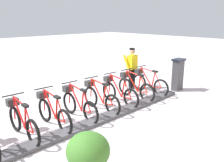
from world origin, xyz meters
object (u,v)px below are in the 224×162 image
Objects in this scene: payment_kiosk at (178,74)px; bike_docked_4 at (78,104)px; bike_docked_5 at (52,112)px; bike_docked_6 at (22,121)px; bike_docked_3 at (100,97)px; planter_bush at (88,156)px; worker_near_rack at (132,67)px; bike_docked_1 at (134,87)px; bike_docked_2 at (118,92)px; bike_docked_0 at (148,82)px.

payment_kiosk reaches higher than bike_docked_4.
bike_docked_5 is 0.83m from bike_docked_6.
bike_docked_6 is (0.00, 2.50, 0.00)m from bike_docked_3.
planter_bush is at bearing 147.03° from bike_docked_4.
payment_kiosk reaches higher than bike_docked_5.
worker_near_rack reaches higher than bike_docked_5.
bike_docked_3 is 1.04× the size of worker_near_rack.
planter_bush is (-1.86, 6.07, -0.12)m from payment_kiosk.
worker_near_rack is at bearing -78.12° from bike_docked_5.
worker_near_rack is (0.89, -5.06, 0.48)m from bike_docked_6.
bike_docked_5 is 1.04× the size of worker_near_rack.
bike_docked_5 is (0.00, 3.34, 0.00)m from bike_docked_1.
bike_docked_1 and bike_docked_2 have the same top height.
bike_docked_1 is at bearing -90.00° from bike_docked_5.
worker_near_rack is at bearing -3.21° from bike_docked_0.
bike_docked_3 is 2.50m from bike_docked_6.
bike_docked_4 is at bearing -90.00° from bike_docked_5.
bike_docked_1 is at bearing 73.97° from payment_kiosk.
planter_bush is (-2.44, 2.41, 0.11)m from bike_docked_3.
bike_docked_6 is 1.04× the size of worker_near_rack.
bike_docked_2 is at bearing 78.56° from payment_kiosk.
payment_kiosk is 0.74× the size of bike_docked_6.
worker_near_rack is at bearing -75.31° from bike_docked_4.
bike_docked_3 is at bearing 109.18° from worker_near_rack.
bike_docked_1 and bike_docked_4 have the same top height.
bike_docked_3 is 1.77× the size of planter_bush.
bike_docked_3 is at bearing 90.00° from bike_docked_0.
bike_docked_0 is 5.49m from planter_bush.
bike_docked_0 is 1.00× the size of bike_docked_4.
bike_docked_4 is 1.67m from bike_docked_6.
bike_docked_6 is at bearing 90.00° from bike_docked_2.
payment_kiosk reaches higher than bike_docked_2.
payment_kiosk is 0.74× the size of bike_docked_3.
bike_docked_0 is 2.50m from bike_docked_3.
bike_docked_2 is 1.00× the size of bike_docked_6.
payment_kiosk is 2.08m from bike_docked_1.
bike_docked_6 is (0.00, 4.17, 0.00)m from bike_docked_1.
payment_kiosk is 1.31m from bike_docked_0.
bike_docked_2 is 1.00× the size of bike_docked_5.
bike_docked_2 is at bearing -53.15° from planter_bush.
bike_docked_1 is 3.34m from bike_docked_5.
bike_docked_0 and bike_docked_2 have the same top height.
worker_near_rack reaches higher than payment_kiosk.
bike_docked_6 reaches higher than planter_bush.
worker_near_rack is 5.99m from planter_bush.
bike_docked_2 is (0.00, 0.83, 0.00)m from bike_docked_1.
bike_docked_1 is 4.76m from planter_bush.
payment_kiosk is 1.32× the size of planter_bush.
bike_docked_4 is 1.00× the size of bike_docked_5.
bike_docked_6 is at bearing 90.00° from bike_docked_3.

